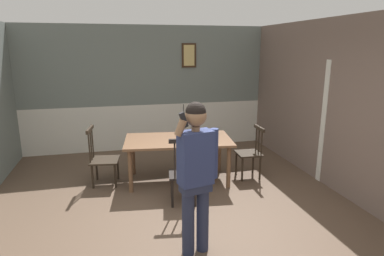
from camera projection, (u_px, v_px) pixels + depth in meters
The scene contains 8 objects.
ground_plane at pixel (179, 226), 4.33m from camera, with size 7.94×7.94×0.00m, color brown.
room_back_partition at pixel (147, 91), 7.42m from camera, with size 5.54×0.17×2.77m.
room_right_partition at pixel (370, 114), 4.65m from camera, with size 0.13×7.22×2.77m.
dining_table at pixel (178, 144), 5.68m from camera, with size 1.92×1.20×0.76m.
chair_near_window at pixel (102, 158), 5.58m from camera, with size 0.52×0.52×1.00m.
chair_by_doorway at pixel (183, 173), 4.87m from camera, with size 0.47×0.47×1.05m.
chair_at_table_head at pixel (250, 152), 5.88m from camera, with size 0.43×0.43×0.93m.
person_figure at pixel (196, 169), 3.57m from camera, with size 0.52×0.28×1.75m.
Camera 1 is at (-0.75, -3.83, 2.30)m, focal length 30.77 mm.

